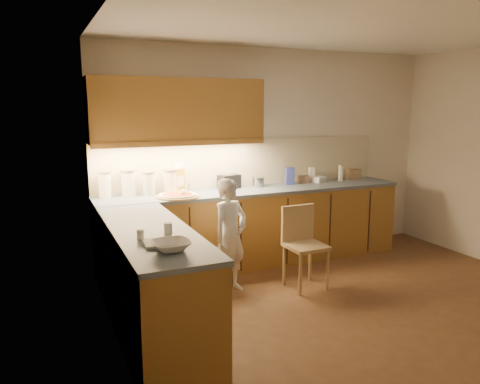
{
  "coord_description": "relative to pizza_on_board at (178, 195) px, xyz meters",
  "views": [
    {
      "loc": [
        -2.77,
        -3.26,
        1.91
      ],
      "look_at": [
        -0.8,
        1.2,
        1.0
      ],
      "focal_mm": 35.0,
      "sensor_mm": 36.0,
      "label": 1
    }
  ],
  "objects": [
    {
      "name": "canister_d",
      "position": [
        -0.01,
        0.27,
        0.12
      ],
      "size": [
        0.17,
        0.17,
        0.27
      ],
      "rotation": [
        0.0,
        0.0,
        0.06
      ],
      "color": "silver",
      "rests_on": "l_counter"
    },
    {
      "name": "upper_cabinets",
      "position": [
        0.1,
        0.25,
        0.91
      ],
      "size": [
        1.95,
        0.36,
        0.73
      ],
      "color": "olive",
      "rests_on": "ground"
    },
    {
      "name": "backsplash",
      "position": [
        1.0,
        0.41,
        0.27
      ],
      "size": [
        3.75,
        0.02,
        0.58
      ],
      "primitive_type": "cube",
      "color": "beige",
      "rests_on": "l_counter"
    },
    {
      "name": "card_box_a",
      "position": [
        1.76,
        0.29,
        0.03
      ],
      "size": [
        0.15,
        0.12,
        0.09
      ],
      "primitive_type": "cube",
      "rotation": [
        0.0,
        0.0,
        -0.22
      ],
      "color": "#9D7754",
      "rests_on": "l_counter"
    },
    {
      "name": "child",
      "position": [
        0.37,
        -0.59,
        -0.35
      ],
      "size": [
        0.51,
        0.44,
        1.19
      ],
      "primitive_type": "imported",
      "rotation": [
        0.0,
        0.0,
        0.42
      ],
      "color": "white",
      "rests_on": "ground"
    },
    {
      "name": "pizza_on_board",
      "position": [
        0.0,
        0.0,
        0.0
      ],
      "size": [
        0.46,
        0.46,
        0.19
      ],
      "rotation": [
        0.0,
        0.0,
        0.26
      ],
      "color": "tan",
      "rests_on": "l_counter"
    },
    {
      "name": "blue_box",
      "position": [
        1.54,
        0.25,
        0.09
      ],
      "size": [
        0.12,
        0.1,
        0.21
      ],
      "primitive_type": "cube",
      "rotation": [
        0.0,
        0.0,
        -0.24
      ],
      "color": "#34439E",
      "rests_on": "l_counter"
    },
    {
      "name": "oil_jug",
      "position": [
        0.1,
        0.26,
        0.13
      ],
      "size": [
        0.12,
        0.09,
        0.33
      ],
      "rotation": [
        0.0,
        0.0,
        0.12
      ],
      "color": "gold",
      "rests_on": "l_counter"
    },
    {
      "name": "room",
      "position": [
        1.37,
        -1.58,
        0.74
      ],
      "size": [
        4.54,
        4.5,
        2.62
      ],
      "color": "#53341C",
      "rests_on": "ground"
    },
    {
      "name": "mixing_bowl",
      "position": [
        -0.58,
        -1.81,
        0.01
      ],
      "size": [
        0.27,
        0.27,
        0.07
      ],
      "primitive_type": "imported",
      "rotation": [
        0.0,
        0.0,
        0.02
      ],
      "color": "white",
      "rests_on": "l_counter"
    },
    {
      "name": "l_counter",
      "position": [
        0.45,
        -0.33,
        -0.48
      ],
      "size": [
        3.77,
        2.62,
        0.92
      ],
      "color": "olive",
      "rests_on": "ground"
    },
    {
      "name": "card_box_b",
      "position": [
        2.55,
        0.29,
        0.05
      ],
      "size": [
        0.18,
        0.14,
        0.13
      ],
      "primitive_type": "cube",
      "rotation": [
        0.0,
        0.0,
        -0.06
      ],
      "color": "tan",
      "rests_on": "l_counter"
    },
    {
      "name": "wooden_chair",
      "position": [
        1.13,
        -0.75,
        -0.44
      ],
      "size": [
        0.39,
        0.39,
        0.86
      ],
      "rotation": [
        0.0,
        0.0,
        0.01
      ],
      "color": "tan",
      "rests_on": "ground"
    },
    {
      "name": "canister_b",
      "position": [
        -0.47,
        0.3,
        0.12
      ],
      "size": [
        0.16,
        0.16,
        0.29
      ],
      "rotation": [
        0.0,
        0.0,
        0.35
      ],
      "color": "white",
      "rests_on": "l_counter"
    },
    {
      "name": "tall_jar",
      "position": [
        2.31,
        0.25,
        0.08
      ],
      "size": [
        0.07,
        0.07,
        0.21
      ],
      "rotation": [
        0.0,
        0.0,
        -0.03
      ],
      "color": "white",
      "rests_on": "l_counter"
    },
    {
      "name": "dough_cloth",
      "position": [
        -0.59,
        -1.63,
        -0.01
      ],
      "size": [
        0.29,
        0.24,
        0.02
      ],
      "primitive_type": "cube",
      "rotation": [
        0.0,
        0.0,
        -0.07
      ],
      "color": "white",
      "rests_on": "l_counter"
    },
    {
      "name": "steel_pot",
      "position": [
        1.09,
        0.26,
        0.04
      ],
      "size": [
        0.16,
        0.16,
        0.12
      ],
      "color": "#A4A4A8",
      "rests_on": "l_counter"
    },
    {
      "name": "canister_c",
      "position": [
        -0.26,
        0.25,
        0.11
      ],
      "size": [
        0.14,
        0.14,
        0.26
      ],
      "rotation": [
        0.0,
        0.0,
        0.42
      ],
      "color": "silver",
      "rests_on": "l_counter"
    },
    {
      "name": "spice_jar_a",
      "position": [
        -0.71,
        -1.44,
        0.01
      ],
      "size": [
        0.06,
        0.06,
        0.07
      ],
      "primitive_type": "cylinder",
      "rotation": [
        0.0,
        0.0,
        -0.18
      ],
      "color": "white",
      "rests_on": "l_counter"
    },
    {
      "name": "canister_a",
      "position": [
        -0.73,
        0.29,
        0.12
      ],
      "size": [
        0.14,
        0.14,
        0.28
      ],
      "rotation": [
        0.0,
        0.0,
        0.41
      ],
      "color": "white",
      "rests_on": "l_counter"
    },
    {
      "name": "toaster",
      "position": [
        0.72,
        0.29,
        0.06
      ],
      "size": [
        0.29,
        0.21,
        0.17
      ],
      "rotation": [
        0.0,
        0.0,
        0.27
      ],
      "color": "black",
      "rests_on": "l_counter"
    },
    {
      "name": "spice_jar_b",
      "position": [
        -0.49,
        -1.39,
        0.02
      ],
      "size": [
        0.08,
        0.08,
        0.09
      ],
      "primitive_type": "cylinder",
      "rotation": [
        0.0,
        0.0,
        -0.22
      ],
      "color": "white",
      "rests_on": "l_counter"
    },
    {
      "name": "flat_pack",
      "position": [
        1.98,
        0.25,
        0.02
      ],
      "size": [
        0.21,
        0.18,
        0.07
      ],
      "primitive_type": "cube",
      "rotation": [
        0.0,
        0.0,
        0.34
      ],
      "color": "silver",
      "rests_on": "l_counter"
    },
    {
      "name": "white_bottle",
      "position": [
        1.9,
        0.31,
        0.07
      ],
      "size": [
        0.07,
        0.07,
        0.19
      ],
      "primitive_type": "cube",
      "rotation": [
        0.0,
        0.0,
        -0.18
      ],
      "color": "white",
      "rests_on": "l_counter"
    }
  ]
}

